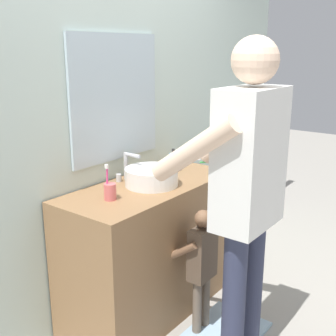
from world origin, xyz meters
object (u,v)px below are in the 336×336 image
object	(u,v)px
toothbrush_cup	(110,191)
child_toddler	(201,261)
adult_parent	(246,179)
soap_bottle	(173,162)

from	to	relation	value
toothbrush_cup	child_toddler	size ratio (longest dim) A/B	0.26
adult_parent	child_toddler	bearing A→B (deg)	77.59
soap_bottle	child_toddler	xyz separation A→B (m)	(-0.33, -0.46, -0.47)
toothbrush_cup	adult_parent	size ratio (longest dim) A/B	0.12
soap_bottle	child_toddler	size ratio (longest dim) A/B	0.20
child_toddler	adult_parent	distance (m)	0.66
soap_bottle	child_toddler	distance (m)	0.73
child_toddler	soap_bottle	bearing A→B (deg)	54.45
toothbrush_cup	child_toddler	xyz separation A→B (m)	(0.35, -0.40, -0.45)
child_toddler	toothbrush_cup	bearing A→B (deg)	131.18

